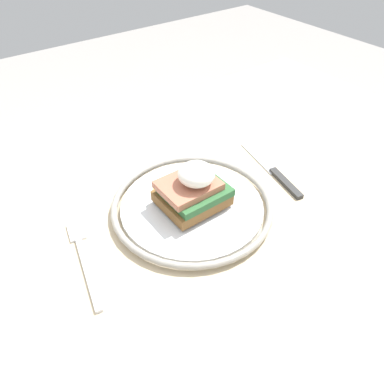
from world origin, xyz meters
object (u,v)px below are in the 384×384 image
(sandwich, at_px, (193,189))
(fork, at_px, (84,258))
(knife, at_px, (275,172))
(plate, at_px, (192,206))

(sandwich, distance_m, fork, 0.18)
(fork, xyz_separation_m, knife, (0.34, -0.02, 0.00))
(plate, distance_m, knife, 0.17)
(fork, distance_m, knife, 0.34)
(knife, bearing_deg, fork, 176.32)
(plate, bearing_deg, knife, -4.48)
(sandwich, bearing_deg, plate, 125.30)
(fork, bearing_deg, knife, -3.68)
(sandwich, height_order, fork, sandwich)
(sandwich, bearing_deg, fork, 176.78)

